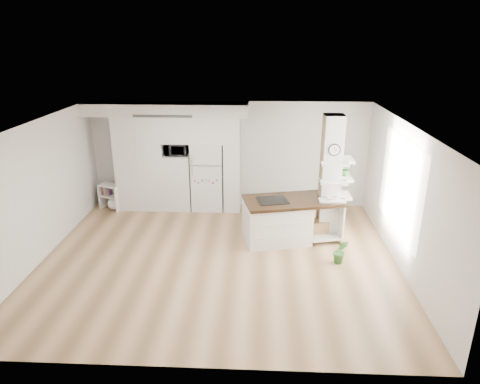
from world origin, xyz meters
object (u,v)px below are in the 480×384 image
object	(u,v)px
refrigerator	(208,176)
bookshelf	(112,198)
floor_plant_a	(340,251)
kitchen_island	(282,219)

from	to	relation	value
refrigerator	bookshelf	bearing A→B (deg)	-175.24
bookshelf	floor_plant_a	bearing A→B (deg)	-4.13
kitchen_island	bookshelf	xyz separation A→B (m)	(-4.27, 1.57, -0.20)
kitchen_island	bookshelf	world-z (taller)	kitchen_island
bookshelf	floor_plant_a	size ratio (longest dim) A/B	1.28
refrigerator	floor_plant_a	size ratio (longest dim) A/B	3.38
refrigerator	bookshelf	size ratio (longest dim) A/B	2.65
kitchen_island	floor_plant_a	xyz separation A→B (m)	(1.09, -0.97, -0.23)
kitchen_island	bookshelf	bearing A→B (deg)	146.98
refrigerator	kitchen_island	bearing A→B (deg)	-44.34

